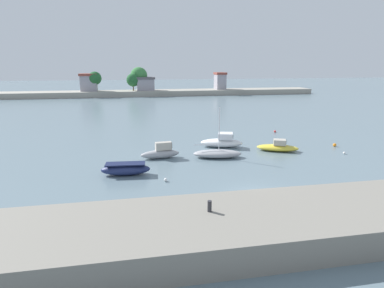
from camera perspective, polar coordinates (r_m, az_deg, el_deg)
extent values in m
plane|color=slate|center=(27.37, 11.41, -9.05)|extent=(400.00, 400.00, 0.00)
cube|color=gray|center=(21.99, 17.66, -12.83)|extent=(74.26, 7.09, 1.79)
cylinder|color=#2D2D33|center=(20.14, 3.08, -10.79)|extent=(0.26, 0.26, 0.69)
ellipsoid|color=navy|center=(32.37, -11.52, -4.40)|extent=(4.83, 1.97, 1.07)
cube|color=#161E41|center=(32.19, -11.57, -3.40)|extent=(3.87, 1.64, 0.11)
ellipsoid|color=#9E9EA3|center=(37.40, -5.58, -1.77)|extent=(4.54, 1.73, 0.97)
cube|color=#BCB2A3|center=(37.24, -5.01, -0.35)|extent=(1.88, 0.92, 0.89)
cube|color=black|center=(37.41, -3.65, -0.12)|extent=(0.15, 0.66, 0.62)
ellipsoid|color=#9E9EA3|center=(37.64, 4.46, -1.70)|extent=(5.81, 3.09, 0.90)
cylinder|color=silver|center=(36.98, 4.78, 2.63)|extent=(0.10, 0.10, 4.89)
cylinder|color=#B7B7BC|center=(37.27, 2.42, -0.15)|extent=(2.68, 0.55, 0.08)
ellipsoid|color=white|center=(42.40, 5.18, 0.19)|extent=(5.79, 3.56, 1.07)
cube|color=silver|center=(42.19, 5.87, 1.40)|extent=(2.26, 2.12, 0.79)
cube|color=black|center=(42.18, 7.14, 1.47)|extent=(0.51, 1.44, 0.55)
ellipsoid|color=yellow|center=(41.75, 14.70, -0.64)|extent=(5.44, 3.84, 0.78)
cube|color=#BCB2A3|center=(41.59, 15.05, 0.31)|extent=(1.78, 1.63, 0.67)
cube|color=black|center=(41.62, 16.05, 0.35)|extent=(0.48, 0.99, 0.47)
sphere|color=orange|center=(46.37, 23.64, -0.15)|extent=(0.44, 0.44, 0.44)
sphere|color=white|center=(43.01, 25.04, -1.42)|extent=(0.29, 0.29, 0.29)
sphere|color=white|center=(30.19, -4.64, -6.26)|extent=(0.32, 0.32, 0.32)
sphere|color=red|center=(52.80, 14.29, 2.14)|extent=(0.34, 0.34, 0.34)
sphere|color=orange|center=(49.53, 6.89, 1.66)|extent=(0.24, 0.24, 0.24)
cube|color=#9E998C|center=(111.68, -5.83, 8.88)|extent=(107.31, 8.68, 1.76)
cube|color=#99939E|center=(112.60, -17.57, 10.05)|extent=(5.06, 4.37, 4.89)
cube|color=brown|center=(112.48, -17.67, 11.47)|extent=(5.57, 4.80, 0.70)
cube|color=#99939E|center=(111.34, -8.12, 10.20)|extent=(5.62, 4.17, 3.67)
cube|color=#565156|center=(111.23, -8.16, 11.32)|extent=(6.18, 4.58, 0.70)
cube|color=#99939E|center=(115.91, 4.92, 10.76)|extent=(3.25, 4.75, 5.04)
cube|color=brown|center=(115.79, 4.95, 12.18)|extent=(3.57, 5.23, 0.70)
cylinder|color=brown|center=(111.65, -16.50, 9.47)|extent=(0.36, 0.36, 2.44)
sphere|color=#235B2D|center=(111.50, -16.61, 10.96)|extent=(4.23, 4.23, 4.23)
cylinder|color=brown|center=(112.64, -9.18, 9.93)|extent=(0.36, 0.36, 2.60)
sphere|color=#387A3D|center=(112.46, -9.25, 11.72)|extent=(5.56, 5.56, 5.56)
cylinder|color=brown|center=(110.62, -10.20, 9.60)|extent=(0.36, 0.36, 1.76)
sphere|color=#235B2D|center=(110.46, -10.26, 10.94)|extent=(4.26, 4.26, 4.26)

